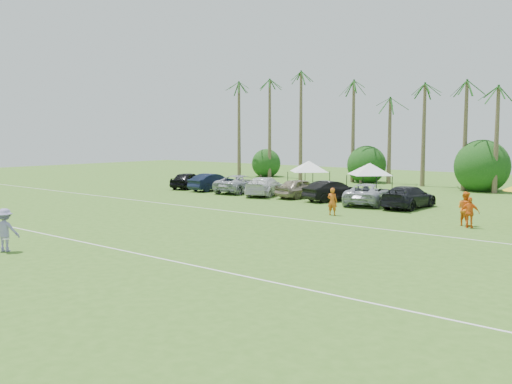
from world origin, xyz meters
The scene contains 27 objects.
ground centered at (0.00, 0.00, 0.00)m, with size 120.00×120.00×0.00m, color #3E6A1F.
field_lines centered at (0.00, 8.00, 0.01)m, with size 80.00×12.10×0.01m.
palm_tree_0 centered at (-22.00, 38.00, 7.48)m, with size 2.40×2.40×8.90m.
palm_tree_1 centered at (-17.00, 38.00, 8.35)m, with size 2.40×2.40×9.90m.
palm_tree_2 centered at (-12.00, 38.00, 9.21)m, with size 2.40×2.40×10.90m.
palm_tree_3 centered at (-8.00, 38.00, 10.06)m, with size 2.40×2.40×11.90m.
palm_tree_4 centered at (-4.00, 38.00, 7.48)m, with size 2.40×2.40×8.90m.
palm_tree_5 centered at (0.00, 38.00, 8.35)m, with size 2.40×2.40×9.90m.
palm_tree_6 centered at (4.00, 38.00, 9.21)m, with size 2.40×2.40×10.90m.
palm_tree_7 centered at (8.00, 38.00, 10.06)m, with size 2.40×2.40×11.90m.
bush_tree_0 centered at (-19.00, 39.00, 1.80)m, with size 4.00×4.00×4.00m.
bush_tree_1 centered at (-6.00, 39.00, 1.80)m, with size 4.00×4.00×4.00m.
bush_tree_2 centered at (6.00, 39.00, 1.80)m, with size 4.00×4.00×4.00m.
sideline_player_a centered at (4.12, 16.67, 0.84)m, with size 0.61×0.40×1.68m, color #D45C17.
sideline_player_b centered at (11.73, 17.86, 0.92)m, with size 0.90×0.70×1.85m, color orange.
sideline_player_c centered at (12.19, 17.28, 0.82)m, with size 0.96×0.40×1.64m, color orange.
canopy_tent_left centered at (-4.40, 26.51, 2.70)m, with size 3.89×3.89×3.15m.
canopy_tent_right centered at (1.39, 26.26, 2.72)m, with size 3.92×3.92×3.17m.
frisbee_player centered at (-0.65, -1.25, 0.91)m, with size 1.35×1.24×1.82m.
parked_car_0 centered at (-15.14, 22.94, 0.74)m, with size 1.76×4.37×1.49m, color black.
parked_car_1 centered at (-12.09, 22.94, 0.74)m, with size 1.57×4.51×1.49m, color black.
parked_car_2 centered at (-9.04, 23.23, 0.74)m, with size 2.47×5.35×1.49m, color #A2A6AE.
parked_car_3 centered at (-5.99, 22.70, 0.74)m, with size 2.08×5.12×1.49m, color silver.
parked_car_4 centered at (-2.95, 23.25, 0.74)m, with size 1.76×4.37×1.49m, color gray.
parked_car_5 centered at (0.10, 23.01, 0.74)m, with size 1.57×4.51×1.49m, color black.
parked_car_6 centered at (3.15, 22.78, 0.74)m, with size 2.47×5.35×1.49m, color #A4A8B1.
parked_car_7 centered at (6.19, 22.82, 0.74)m, with size 2.08×5.12×1.49m, color black.
Camera 1 is at (22.53, -12.59, 4.92)m, focal length 40.00 mm.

